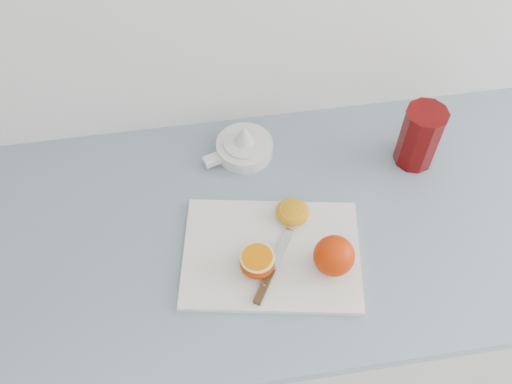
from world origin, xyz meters
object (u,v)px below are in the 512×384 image
at_px(cutting_board, 271,254).
at_px(citrus_juicer, 244,146).
at_px(counter, 304,307).
at_px(red_tumbler, 419,138).
at_px(half_orange, 257,262).

distance_m(cutting_board, citrus_juicer, 0.27).
xyz_separation_m(counter, red_tumbler, (0.24, 0.12, 0.51)).
distance_m(counter, half_orange, 0.51).
xyz_separation_m(counter, half_orange, (-0.15, -0.10, 0.48)).
xyz_separation_m(counter, citrus_juicer, (-0.13, 0.19, 0.47)).
height_order(cutting_board, citrus_juicer, citrus_juicer).
distance_m(half_orange, red_tumbler, 0.45).
distance_m(cutting_board, half_orange, 0.05).
bearing_deg(red_tumbler, cutting_board, -150.98).
height_order(counter, half_orange, half_orange).
height_order(citrus_juicer, red_tumbler, red_tumbler).
bearing_deg(red_tumbler, citrus_juicer, 168.57).
relative_size(counter, cutting_board, 7.15).
bearing_deg(half_orange, counter, 35.69).
bearing_deg(cutting_board, red_tumbler, 29.02).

